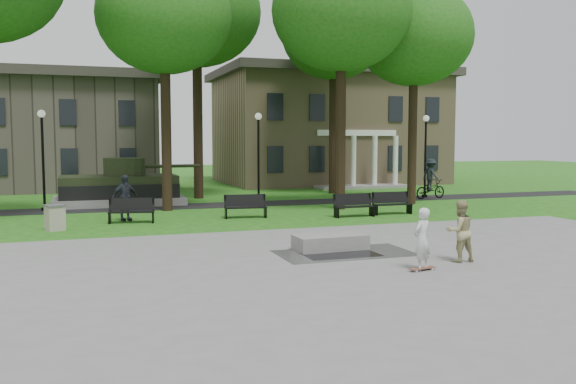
{
  "coord_description": "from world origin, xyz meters",
  "views": [
    {
      "loc": [
        -8.28,
        -18.42,
        3.38
      ],
      "look_at": [
        -1.0,
        3.05,
        1.4
      ],
      "focal_mm": 38.0,
      "sensor_mm": 36.0,
      "label": 1
    }
  ],
  "objects_px": {
    "friend_watching": "(460,231)",
    "cyclist": "(430,182)",
    "skateboarder": "(422,239)",
    "concrete_block": "(330,242)",
    "trash_bin": "(55,217)",
    "park_bench_0": "(131,210)"
  },
  "relations": [
    {
      "from": "friend_watching",
      "to": "cyclist",
      "type": "relative_size",
      "value": 0.75
    },
    {
      "from": "cyclist",
      "to": "skateboarder",
      "type": "bearing_deg",
      "value": 135.76
    },
    {
      "from": "concrete_block",
      "to": "trash_bin",
      "type": "xyz_separation_m",
      "value": [
        -8.1,
        6.98,
        0.24
      ]
    },
    {
      "from": "friend_watching",
      "to": "park_bench_0",
      "type": "distance_m",
      "value": 13.56
    },
    {
      "from": "skateboarder",
      "to": "park_bench_0",
      "type": "height_order",
      "value": "skateboarder"
    },
    {
      "from": "skateboarder",
      "to": "trash_bin",
      "type": "xyz_separation_m",
      "value": [
        -9.19,
        10.43,
        -0.34
      ]
    },
    {
      "from": "cyclist",
      "to": "trash_bin",
      "type": "xyz_separation_m",
      "value": [
        -19.65,
        -5.99,
        -0.44
      ]
    },
    {
      "from": "park_bench_0",
      "to": "trash_bin",
      "type": "bearing_deg",
      "value": -147.05
    },
    {
      "from": "friend_watching",
      "to": "trash_bin",
      "type": "bearing_deg",
      "value": -40.76
    },
    {
      "from": "concrete_block",
      "to": "park_bench_0",
      "type": "relative_size",
      "value": 1.19
    },
    {
      "from": "cyclist",
      "to": "park_bench_0",
      "type": "relative_size",
      "value": 1.22
    },
    {
      "from": "cyclist",
      "to": "park_bench_0",
      "type": "height_order",
      "value": "cyclist"
    },
    {
      "from": "friend_watching",
      "to": "cyclist",
      "type": "distance_m",
      "value": 18.13
    },
    {
      "from": "skateboarder",
      "to": "cyclist",
      "type": "xyz_separation_m",
      "value": [
        10.46,
        16.42,
        0.1
      ]
    },
    {
      "from": "friend_watching",
      "to": "park_bench_0",
      "type": "height_order",
      "value": "friend_watching"
    },
    {
      "from": "cyclist",
      "to": "park_bench_0",
      "type": "xyz_separation_m",
      "value": [
        -16.82,
        -4.79,
        -0.4
      ]
    },
    {
      "from": "concrete_block",
      "to": "park_bench_0",
      "type": "distance_m",
      "value": 9.73
    },
    {
      "from": "concrete_block",
      "to": "trash_bin",
      "type": "distance_m",
      "value": 10.7
    },
    {
      "from": "concrete_block",
      "to": "trash_bin",
      "type": "bearing_deg",
      "value": 139.24
    },
    {
      "from": "skateboarder",
      "to": "park_bench_0",
      "type": "distance_m",
      "value": 13.25
    },
    {
      "from": "friend_watching",
      "to": "trash_bin",
      "type": "relative_size",
      "value": 1.77
    },
    {
      "from": "friend_watching",
      "to": "park_bench_0",
      "type": "relative_size",
      "value": 0.92
    }
  ]
}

